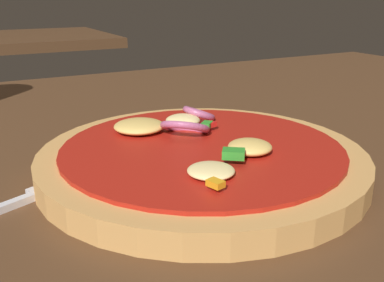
# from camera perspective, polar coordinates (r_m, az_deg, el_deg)

# --- Properties ---
(dining_table) EXTENTS (1.31, 0.91, 0.03)m
(dining_table) POSITION_cam_1_polar(r_m,az_deg,el_deg) (0.35, 1.25, -6.02)
(dining_table) COLOR #4C301C
(dining_table) RESTS_ON ground
(pizza) EXTENTS (0.25, 0.25, 0.04)m
(pizza) POSITION_cam_1_polar(r_m,az_deg,el_deg) (0.34, 1.46, -2.35)
(pizza) COLOR tan
(pizza) RESTS_ON dining_table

